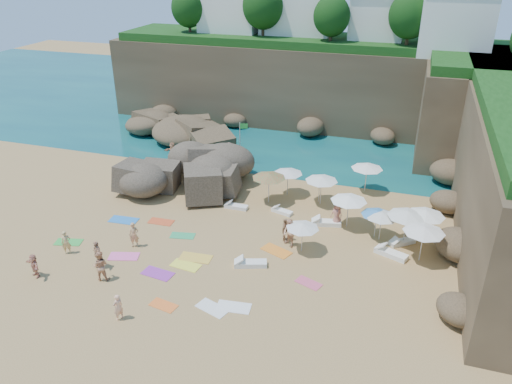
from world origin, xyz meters
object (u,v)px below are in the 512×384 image
(lounger_0, at_px, (236,207))
(person_stand_3, at_px, (285,230))
(parasol_0, at_px, (322,178))
(person_stand_0, at_px, (66,243))
(rock_outcrop, at_px, (187,184))
(person_stand_5, at_px, (173,152))
(parasol_1, at_px, (288,171))
(person_stand_4, at_px, (337,214))
(parasol_2, at_px, (349,198))
(person_stand_6, at_px, (118,307))
(flag_pole, at_px, (241,138))
(person_stand_1, at_px, (100,266))
(person_stand_2, at_px, (229,152))

(lounger_0, xyz_separation_m, person_stand_3, (4.42, -3.16, 0.65))
(parasol_0, height_order, person_stand_0, parasol_0)
(rock_outcrop, bearing_deg, person_stand_5, 128.61)
(parasol_1, distance_m, person_stand_4, 5.63)
(person_stand_0, xyz_separation_m, person_stand_4, (15.05, 8.43, 0.08))
(rock_outcrop, xyz_separation_m, parasol_2, (13.03, -2.82, 2.08))
(person_stand_6, bearing_deg, rock_outcrop, -144.38)
(person_stand_4, bearing_deg, flag_pole, 163.64)
(person_stand_5, bearing_deg, parasol_1, -5.79)
(person_stand_3, height_order, person_stand_4, person_stand_4)
(person_stand_0, relative_size, person_stand_1, 0.84)
(flag_pole, bearing_deg, rock_outcrop, -118.27)
(rock_outcrop, bearing_deg, flag_pole, 61.73)
(person_stand_2, distance_m, person_stand_4, 13.55)
(flag_pole, height_order, parasol_0, flag_pole)
(person_stand_2, height_order, person_stand_4, person_stand_2)
(person_stand_3, bearing_deg, parasol_1, 13.50)
(person_stand_3, height_order, person_stand_5, person_stand_5)
(parasol_1, height_order, lounger_0, parasol_1)
(parasol_1, height_order, parasol_2, parasol_2)
(parasol_0, height_order, person_stand_4, parasol_0)
(parasol_0, bearing_deg, person_stand_1, -127.73)
(person_stand_1, bearing_deg, rock_outcrop, -103.50)
(parasol_0, distance_m, person_stand_5, 14.40)
(rock_outcrop, bearing_deg, person_stand_1, -86.43)
(person_stand_0, distance_m, person_stand_6, 7.56)
(parasol_0, height_order, person_stand_6, parasol_0)
(rock_outcrop, distance_m, person_stand_3, 11.22)
(person_stand_0, height_order, person_stand_3, person_stand_3)
(rock_outcrop, xyz_separation_m, lounger_0, (5.13, -2.69, 0.13))
(parasol_1, xyz_separation_m, person_stand_1, (-7.24, -13.56, -1.00))
(person_stand_5, bearing_deg, person_stand_2, 28.74)
(parasol_2, bearing_deg, person_stand_0, -151.62)
(person_stand_4, bearing_deg, person_stand_6, -100.94)
(person_stand_2, bearing_deg, person_stand_3, 145.25)
(person_stand_2, bearing_deg, person_stand_0, 95.50)
(parasol_2, height_order, lounger_0, parasol_2)
(person_stand_2, bearing_deg, lounger_0, 133.57)
(rock_outcrop, distance_m, flag_pole, 6.34)
(person_stand_1, bearing_deg, flag_pole, -113.28)
(person_stand_3, xyz_separation_m, person_stand_4, (2.80, 2.95, 0.06))
(person_stand_0, distance_m, person_stand_3, 13.41)
(parasol_1, bearing_deg, parasol_0, -16.03)
(person_stand_0, height_order, person_stand_1, person_stand_1)
(person_stand_2, height_order, person_stand_3, person_stand_2)
(person_stand_2, relative_size, person_stand_3, 1.09)
(parasol_1, bearing_deg, rock_outcrop, -175.89)
(rock_outcrop, height_order, person_stand_3, rock_outcrop)
(parasol_2, xyz_separation_m, person_stand_4, (-0.69, -0.07, -1.24))
(person_stand_2, distance_m, person_stand_3, 13.74)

